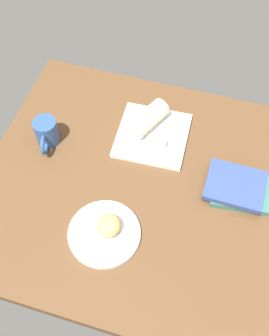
# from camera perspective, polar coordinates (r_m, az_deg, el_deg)

# --- Properties ---
(dining_table) EXTENTS (1.10, 0.90, 0.04)m
(dining_table) POSITION_cam_1_polar(r_m,az_deg,el_deg) (1.31, 2.65, -3.22)
(dining_table) COLOR brown
(dining_table) RESTS_ON ground
(round_plate) EXTENTS (0.22, 0.22, 0.01)m
(round_plate) POSITION_cam_1_polar(r_m,az_deg,el_deg) (1.22, -4.24, -9.14)
(round_plate) COLOR white
(round_plate) RESTS_ON dining_table
(scone_pastry) EXTENTS (0.08, 0.09, 0.05)m
(scone_pastry) POSITION_cam_1_polar(r_m,az_deg,el_deg) (1.19, -3.63, -8.06)
(scone_pastry) COLOR tan
(scone_pastry) RESTS_ON round_plate
(square_plate) EXTENTS (0.25, 0.25, 0.02)m
(square_plate) POSITION_cam_1_polar(r_m,az_deg,el_deg) (1.40, 2.52, 4.58)
(square_plate) COLOR white
(square_plate) RESTS_ON dining_table
(sauce_cup) EXTENTS (0.05, 0.05, 0.03)m
(sauce_cup) POSITION_cam_1_polar(r_m,az_deg,el_deg) (1.36, 3.37, 3.46)
(sauce_cup) COLOR silver
(sauce_cup) RESTS_ON square_plate
(breakfast_wrap) EXTENTS (0.12, 0.16, 0.07)m
(breakfast_wrap) POSITION_cam_1_polar(r_m,az_deg,el_deg) (1.39, 1.95, 6.93)
(breakfast_wrap) COLOR beige
(breakfast_wrap) RESTS_ON square_plate
(book_stack) EXTENTS (0.21, 0.15, 0.04)m
(book_stack) POSITION_cam_1_polar(r_m,az_deg,el_deg) (1.31, 14.22, -2.74)
(book_stack) COLOR #387260
(book_stack) RESTS_ON dining_table
(coffee_mug) EXTENTS (0.08, 0.13, 0.10)m
(coffee_mug) POSITION_cam_1_polar(r_m,az_deg,el_deg) (1.39, -12.23, 4.89)
(coffee_mug) COLOR #2D518C
(coffee_mug) RESTS_ON dining_table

